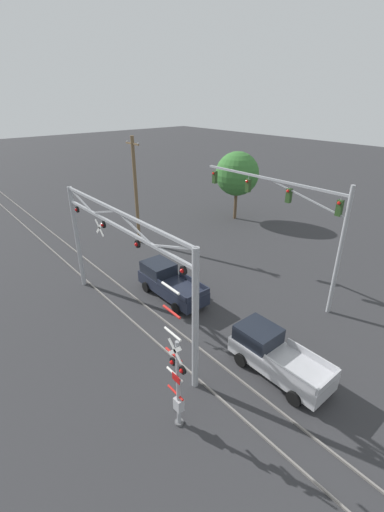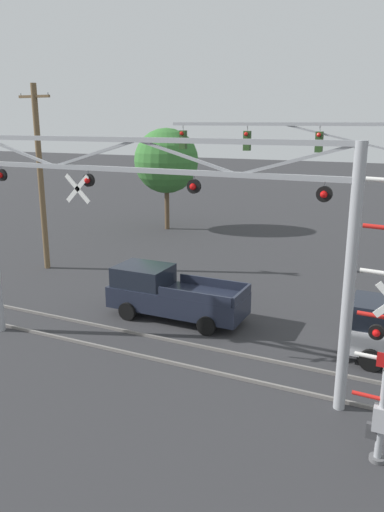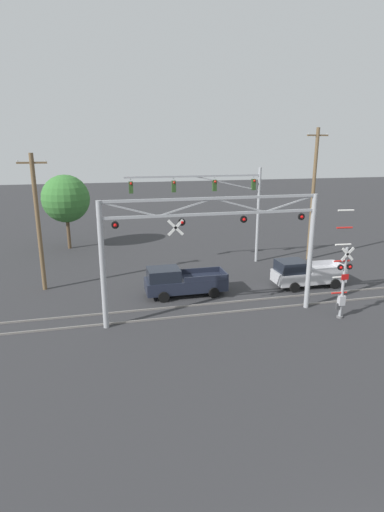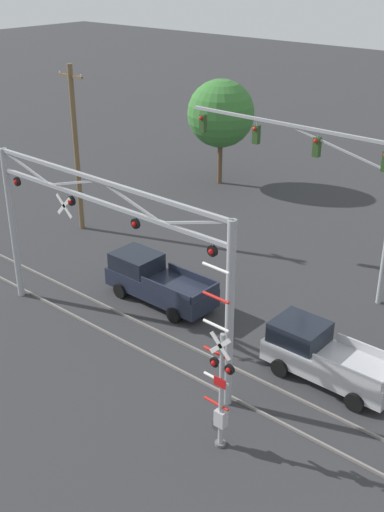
{
  "view_description": "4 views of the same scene",
  "coord_description": "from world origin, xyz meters",
  "px_view_note": "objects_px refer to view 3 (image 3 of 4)",
  "views": [
    {
      "loc": [
        14.57,
        8.18,
        11.91
      ],
      "look_at": [
        1.73,
        18.97,
        3.91
      ],
      "focal_mm": 24.0,
      "sensor_mm": 36.0,
      "label": 1
    },
    {
      "loc": [
        7.34,
        3.61,
        7.2
      ],
      "look_at": [
        0.5,
        18.1,
        2.88
      ],
      "focal_mm": 35.0,
      "sensor_mm": 36.0,
      "label": 2
    },
    {
      "loc": [
        -5.93,
        -4.43,
        9.47
      ],
      "look_at": [
        -1.15,
        15.7,
        3.65
      ],
      "focal_mm": 28.0,
      "sensor_mm": 36.0,
      "label": 3
    },
    {
      "loc": [
        16.55,
        1.41,
        14.05
      ],
      "look_at": [
        1.32,
        19.11,
        2.93
      ],
      "focal_mm": 45.0,
      "sensor_mm": 36.0,
      "label": 4
    }
  ],
  "objects_px": {
    "utility_pole_right": "(313,194)",
    "pickup_truck_following": "(305,273)",
    "crossing_gantry": "(213,242)",
    "pickup_truck_lead": "(181,282)",
    "traffic_signal_span": "(225,198)",
    "utility_pole_left": "(38,222)",
    "crossing_signal_mast": "(343,282)",
    "background_tree_beyond_span": "(66,199)"
  },
  "relations": [
    {
      "from": "utility_pole_right",
      "to": "pickup_truck_following",
      "type": "bearing_deg",
      "value": -121.04
    },
    {
      "from": "crossing_gantry",
      "to": "pickup_truck_lead",
      "type": "xyz_separation_m",
      "value": [
        -1.0,
        3.68,
        -3.47
      ]
    },
    {
      "from": "traffic_signal_span",
      "to": "pickup_truck_following",
      "type": "bearing_deg",
      "value": -59.85
    },
    {
      "from": "utility_pole_right",
      "to": "utility_pole_left",
      "type": "bearing_deg",
      "value": -172.96
    },
    {
      "from": "pickup_truck_lead",
      "to": "utility_pole_left",
      "type": "relative_size",
      "value": 0.58
    },
    {
      "from": "pickup_truck_following",
      "to": "pickup_truck_lead",
      "type": "bearing_deg",
      "value": 178.17
    },
    {
      "from": "traffic_signal_span",
      "to": "pickup_truck_lead",
      "type": "relative_size",
      "value": 2.07
    },
    {
      "from": "crossing_signal_mast",
      "to": "traffic_signal_span",
      "type": "relative_size",
      "value": 0.57
    },
    {
      "from": "pickup_truck_lead",
      "to": "pickup_truck_following",
      "type": "height_order",
      "value": "same"
    },
    {
      "from": "crossing_signal_mast",
      "to": "pickup_truck_lead",
      "type": "bearing_deg",
      "value": 145.48
    },
    {
      "from": "crossing_signal_mast",
      "to": "pickup_truck_lead",
      "type": "height_order",
      "value": "crossing_signal_mast"
    },
    {
      "from": "crossing_gantry",
      "to": "utility_pole_right",
      "type": "height_order",
      "value": "utility_pole_right"
    },
    {
      "from": "pickup_truck_lead",
      "to": "traffic_signal_span",
      "type": "bearing_deg",
      "value": 51.66
    },
    {
      "from": "pickup_truck_following",
      "to": "background_tree_beyond_span",
      "type": "bearing_deg",
      "value": 138.28
    },
    {
      "from": "crossing_signal_mast",
      "to": "background_tree_beyond_span",
      "type": "bearing_deg",
      "value": 128.45
    },
    {
      "from": "crossing_signal_mast",
      "to": "utility_pole_left",
      "type": "height_order",
      "value": "utility_pole_left"
    },
    {
      "from": "utility_pole_left",
      "to": "background_tree_beyond_span",
      "type": "bearing_deg",
      "value": 84.81
    },
    {
      "from": "traffic_signal_span",
      "to": "utility_pole_left",
      "type": "distance_m",
      "value": 13.95
    },
    {
      "from": "traffic_signal_span",
      "to": "background_tree_beyond_span",
      "type": "height_order",
      "value": "traffic_signal_span"
    },
    {
      "from": "crossing_signal_mast",
      "to": "traffic_signal_span",
      "type": "xyz_separation_m",
      "value": [
        -3.09,
        11.64,
        3.25
      ]
    },
    {
      "from": "utility_pole_left",
      "to": "utility_pole_right",
      "type": "distance_m",
      "value": 21.18
    },
    {
      "from": "traffic_signal_span",
      "to": "pickup_truck_lead",
      "type": "height_order",
      "value": "traffic_signal_span"
    },
    {
      "from": "traffic_signal_span",
      "to": "background_tree_beyond_span",
      "type": "relative_size",
      "value": 1.58
    },
    {
      "from": "crossing_gantry",
      "to": "background_tree_beyond_span",
      "type": "xyz_separation_m",
      "value": [
        -8.73,
        17.98,
        0.27
      ]
    },
    {
      "from": "utility_pole_left",
      "to": "background_tree_beyond_span",
      "type": "height_order",
      "value": "utility_pole_left"
    },
    {
      "from": "crossing_signal_mast",
      "to": "traffic_signal_span",
      "type": "bearing_deg",
      "value": 104.88
    },
    {
      "from": "utility_pole_right",
      "to": "crossing_signal_mast",
      "type": "bearing_deg",
      "value": -110.86
    },
    {
      "from": "utility_pole_left",
      "to": "utility_pole_right",
      "type": "relative_size",
      "value": 0.83
    },
    {
      "from": "pickup_truck_lead",
      "to": "utility_pole_right",
      "type": "bearing_deg",
      "value": 25.28
    },
    {
      "from": "pickup_truck_lead",
      "to": "utility_pole_left",
      "type": "xyz_separation_m",
      "value": [
        -8.74,
        3.19,
        3.7
      ]
    },
    {
      "from": "crossing_gantry",
      "to": "crossing_signal_mast",
      "type": "height_order",
      "value": "crossing_gantry"
    },
    {
      "from": "pickup_truck_lead",
      "to": "crossing_gantry",
      "type": "bearing_deg",
      "value": -74.85
    },
    {
      "from": "crossing_gantry",
      "to": "pickup_truck_following",
      "type": "relative_size",
      "value": 2.49
    },
    {
      "from": "pickup_truck_following",
      "to": "traffic_signal_span",
      "type": "bearing_deg",
      "value": 120.15
    },
    {
      "from": "traffic_signal_span",
      "to": "pickup_truck_lead",
      "type": "xyz_separation_m",
      "value": [
        -4.87,
        -6.16,
        -4.48
      ]
    },
    {
      "from": "utility_pole_left",
      "to": "utility_pole_right",
      "type": "height_order",
      "value": "utility_pole_right"
    },
    {
      "from": "pickup_truck_following",
      "to": "utility_pole_right",
      "type": "height_order",
      "value": "utility_pole_right"
    },
    {
      "from": "pickup_truck_lead",
      "to": "pickup_truck_following",
      "type": "relative_size",
      "value": 1.08
    },
    {
      "from": "crossing_signal_mast",
      "to": "pickup_truck_lead",
      "type": "distance_m",
      "value": 9.74
    },
    {
      "from": "utility_pole_right",
      "to": "pickup_truck_lead",
      "type": "bearing_deg",
      "value": -154.72
    },
    {
      "from": "crossing_signal_mast",
      "to": "background_tree_beyond_span",
      "type": "xyz_separation_m",
      "value": [
        -15.7,
        19.77,
        2.51
      ]
    },
    {
      "from": "pickup_truck_lead",
      "to": "background_tree_beyond_span",
      "type": "relative_size",
      "value": 0.76
    }
  ]
}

